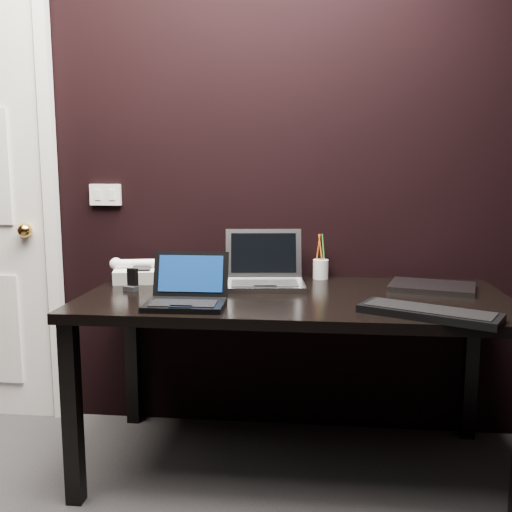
# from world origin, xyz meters

# --- Properties ---
(wall_back) EXTENTS (4.00, 0.00, 4.00)m
(wall_back) POSITION_xyz_m (0.00, 1.80, 1.30)
(wall_back) COLOR black
(wall_back) RESTS_ON ground
(wall_switch) EXTENTS (0.15, 0.02, 0.10)m
(wall_switch) POSITION_xyz_m (-0.62, 1.79, 1.12)
(wall_switch) COLOR silver
(wall_switch) RESTS_ON wall_back
(desk) EXTENTS (1.70, 0.80, 0.74)m
(desk) POSITION_xyz_m (0.30, 1.40, 0.66)
(desk) COLOR black
(desk) RESTS_ON ground
(netbook) EXTENTS (0.30, 0.27, 0.19)m
(netbook) POSITION_xyz_m (-0.09, 1.18, 0.78)
(netbook) COLOR black
(netbook) RESTS_ON desk
(silver_laptop) EXTENTS (0.37, 0.34, 0.23)m
(silver_laptop) POSITION_xyz_m (0.16, 1.56, 0.78)
(silver_laptop) COLOR #A3A3A8
(silver_laptop) RESTS_ON desk
(ext_keyboard) EXTENTS (0.49, 0.36, 0.03)m
(ext_keyboard) POSITION_xyz_m (0.77, 1.10, 0.75)
(ext_keyboard) COLOR black
(ext_keyboard) RESTS_ON desk
(closed_laptop) EXTENTS (0.39, 0.33, 0.02)m
(closed_laptop) POSITION_xyz_m (0.87, 1.56, 0.75)
(closed_laptop) COLOR gray
(closed_laptop) RESTS_ON desk
(desk_phone) EXTENTS (0.25, 0.22, 0.12)m
(desk_phone) POSITION_xyz_m (-0.41, 1.59, 0.78)
(desk_phone) COLOR silver
(desk_phone) RESTS_ON desk
(mobile_phone) EXTENTS (0.06, 0.06, 0.09)m
(mobile_phone) POSITION_xyz_m (-0.38, 1.41, 0.77)
(mobile_phone) COLOR black
(mobile_phone) RESTS_ON desk
(pen_cup) EXTENTS (0.09, 0.09, 0.21)m
(pen_cup) POSITION_xyz_m (0.41, 1.75, 0.79)
(pen_cup) COLOR silver
(pen_cup) RESTS_ON desk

